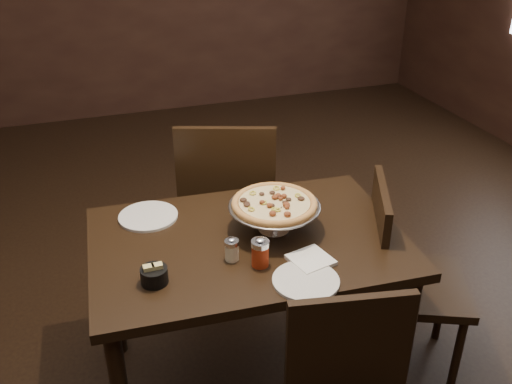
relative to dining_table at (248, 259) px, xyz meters
name	(u,v)px	position (x,y,z in m)	size (l,w,h in m)	color
room	(238,65)	(0.01, 0.13, 0.75)	(6.04, 7.04, 2.84)	black
dining_table	(248,259)	(0.00, 0.00, 0.00)	(1.25, 0.88, 0.75)	black
pizza_stand	(274,204)	(0.12, 0.02, 0.22)	(0.36, 0.36, 0.15)	silver
parmesan_shaker	(232,249)	(-0.10, -0.12, 0.14)	(0.05, 0.05, 0.09)	beige
pepper_flake_shaker	(260,252)	(-0.01, -0.18, 0.15)	(0.07, 0.07, 0.12)	maroon
packet_caddy	(154,275)	(-0.39, -0.16, 0.13)	(0.10, 0.10, 0.07)	black
napkin_stack	(311,260)	(0.17, -0.22, 0.11)	(0.14, 0.14, 0.01)	white
plate_left	(148,216)	(-0.34, 0.28, 0.11)	(0.24, 0.24, 0.01)	silver
plate_near	(306,281)	(0.10, -0.33, 0.11)	(0.23, 0.23, 0.01)	silver
serving_spatula	(281,203)	(0.14, 0.02, 0.22)	(0.14, 0.14, 0.02)	silver
chair_far	(228,201)	(0.11, 0.66, -0.11)	(0.60, 0.60, 1.00)	black
chair_side	(402,274)	(0.66, -0.10, -0.16)	(0.56, 0.56, 0.91)	black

